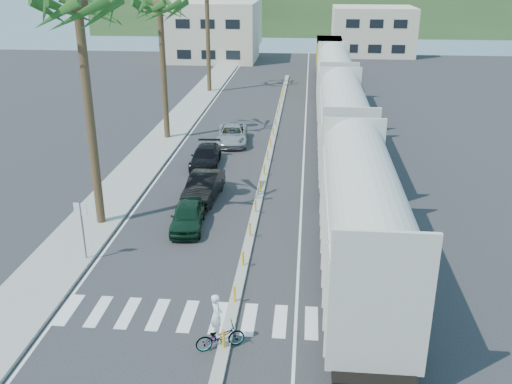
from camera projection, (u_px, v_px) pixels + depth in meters
The scene contains 15 objects.
ground at pixel (238, 291), 23.94m from camera, with size 140.00×140.00×0.00m, color #28282B.
sidewalk at pixel (174, 128), 47.76m from camera, with size 3.00×90.00×0.15m, color gray.
rails at pixel (334, 123), 49.39m from camera, with size 1.56×100.00×0.06m.
median at pixel (270, 148), 42.37m from camera, with size 0.45×60.00×0.85m.
crosswalk at pixel (231, 318), 22.08m from camera, with size 14.00×2.20×0.01m, color silver.
lane_markings at pixel (249, 130), 47.24m from camera, with size 9.42×90.00×0.01m.
freight_train at pixel (340, 109), 42.01m from camera, with size 3.00×60.94×5.85m.
street_sign at pixel (82, 222), 25.68m from camera, with size 0.60×0.08×3.00m.
buildings at pixel (253, 23), 89.15m from camera, with size 38.00×27.00×10.00m.
hillside at pixel (298, 1), 114.21m from camera, with size 80.00×20.00×12.00m, color #385628.
car_lead at pixel (188, 216), 29.47m from camera, with size 1.94×4.10×1.35m, color black.
car_second at pixel (203, 187), 33.09m from camera, with size 1.95×4.74×1.53m, color black.
car_third at pixel (206, 157), 38.66m from camera, with size 2.04×4.61×1.31m, color black.
car_rear at pixel (232, 135), 43.61m from camera, with size 2.69×5.10×1.37m, color #AEB1B4.
cyclist at pixel (219, 332), 20.15m from camera, with size 1.94×2.25×2.19m.
Camera 1 is at (2.69, -20.53, 12.74)m, focal length 40.00 mm.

